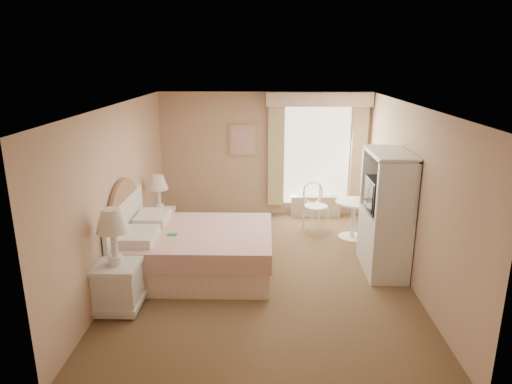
{
  "coord_description": "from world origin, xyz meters",
  "views": [
    {
      "loc": [
        0.02,
        -6.32,
        3.1
      ],
      "look_at": [
        -0.12,
        0.3,
        1.18
      ],
      "focal_mm": 32.0,
      "sensor_mm": 36.0,
      "label": 1
    }
  ],
  "objects_px": {
    "nightstand_far": "(160,216)",
    "round_table": "(353,214)",
    "cafe_chair": "(315,202)",
    "bed": "(189,249)",
    "nightstand_near": "(117,274)",
    "armoire": "(385,222)"
  },
  "relations": [
    {
      "from": "nightstand_far",
      "to": "round_table",
      "type": "distance_m",
      "value": 3.44
    },
    {
      "from": "cafe_chair",
      "to": "round_table",
      "type": "bearing_deg",
      "value": -58.15
    },
    {
      "from": "round_table",
      "to": "cafe_chair",
      "type": "distance_m",
      "value": 0.8
    },
    {
      "from": "bed",
      "to": "nightstand_far",
      "type": "bearing_deg",
      "value": 119.69
    },
    {
      "from": "bed",
      "to": "cafe_chair",
      "type": "height_order",
      "value": "bed"
    },
    {
      "from": "nightstand_near",
      "to": "round_table",
      "type": "height_order",
      "value": "nightstand_near"
    },
    {
      "from": "round_table",
      "to": "armoire",
      "type": "distance_m",
      "value": 1.34
    },
    {
      "from": "nightstand_near",
      "to": "bed",
      "type": "bearing_deg",
      "value": 57.01
    },
    {
      "from": "bed",
      "to": "nightstand_far",
      "type": "distance_m",
      "value": 1.47
    },
    {
      "from": "bed",
      "to": "nightstand_far",
      "type": "relative_size",
      "value": 1.9
    },
    {
      "from": "armoire",
      "to": "nightstand_far",
      "type": "bearing_deg",
      "value": 162.99
    },
    {
      "from": "nightstand_near",
      "to": "cafe_chair",
      "type": "relative_size",
      "value": 1.5
    },
    {
      "from": "round_table",
      "to": "nightstand_near",
      "type": "bearing_deg",
      "value": -143.29
    },
    {
      "from": "nightstand_far",
      "to": "armoire",
      "type": "distance_m",
      "value": 3.83
    },
    {
      "from": "nightstand_near",
      "to": "round_table",
      "type": "relative_size",
      "value": 1.95
    },
    {
      "from": "nightstand_far",
      "to": "cafe_chair",
      "type": "relative_size",
      "value": 1.3
    },
    {
      "from": "nightstand_near",
      "to": "armoire",
      "type": "xyz_separation_m",
      "value": [
        3.65,
        1.27,
        0.25
      ]
    },
    {
      "from": "nightstand_near",
      "to": "armoire",
      "type": "relative_size",
      "value": 0.73
    },
    {
      "from": "nightstand_far",
      "to": "armoire",
      "type": "relative_size",
      "value": 0.64
    },
    {
      "from": "nightstand_far",
      "to": "armoire",
      "type": "xyz_separation_m",
      "value": [
        3.65,
        -1.12,
        0.32
      ]
    },
    {
      "from": "nightstand_near",
      "to": "cafe_chair",
      "type": "distance_m",
      "value": 4.11
    },
    {
      "from": "cafe_chair",
      "to": "armoire",
      "type": "relative_size",
      "value": 0.49
    }
  ]
}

